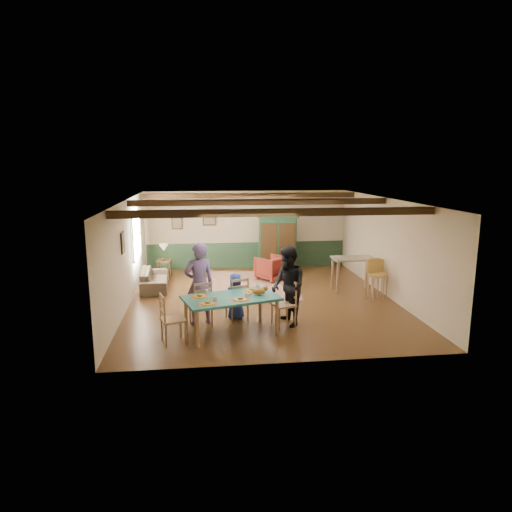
{
  "coord_description": "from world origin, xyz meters",
  "views": [
    {
      "loc": [
        -1.59,
        -11.75,
        3.61
      ],
      "look_at": [
        -0.12,
        0.33,
        1.15
      ],
      "focal_mm": 32.0,
      "sensor_mm": 36.0,
      "label": 1
    }
  ],
  "objects": [
    {
      "name": "window_left",
      "position": [
        -3.47,
        1.7,
        1.55
      ],
      "size": [
        0.06,
        1.6,
        1.3
      ],
      "primitive_type": null,
      "color": "white",
      "rests_on": "wall_left"
    },
    {
      "name": "ceiling_beam_mid",
      "position": [
        0.0,
        0.4,
        2.61
      ],
      "size": [
        6.95,
        0.16,
        0.16
      ],
      "primitive_type": "cube",
      "color": "black",
      "rests_on": "ceiling"
    },
    {
      "name": "dining_chair_far_left",
      "position": [
        -1.64,
        -1.76,
        0.52
      ],
      "size": [
        0.58,
        0.6,
        1.04
      ],
      "primitive_type": null,
      "rotation": [
        0.0,
        0.0,
        3.43
      ],
      "color": "#9D704E",
      "rests_on": "floor"
    },
    {
      "name": "dining_chair_end_left",
      "position": [
        -2.2,
        -2.76,
        0.52
      ],
      "size": [
        0.6,
        0.58,
        1.04
      ],
      "primitive_type": null,
      "rotation": [
        0.0,
        0.0,
        1.86
      ],
      "color": "#9D704E",
      "rests_on": "floor"
    },
    {
      "name": "table_lamp",
      "position": [
        -2.8,
        2.91,
        0.82
      ],
      "size": [
        0.31,
        0.31,
        0.52
      ],
      "primitive_type": null,
      "rotation": [
        0.0,
        0.0,
        0.08
      ],
      "color": "#CCC184",
      "rests_on": "end_table"
    },
    {
      "name": "dining_table",
      "position": [
        -0.99,
        -2.4,
        0.41
      ],
      "size": [
        2.21,
        1.62,
        0.82
      ],
      "primitive_type": null,
      "rotation": [
        0.0,
        0.0,
        0.29
      ],
      "color": "#1F655C",
      "rests_on": "floor"
    },
    {
      "name": "cat",
      "position": [
        -0.38,
        -2.33,
        0.92
      ],
      "size": [
        0.42,
        0.26,
        0.2
      ],
      "primitive_type": null,
      "rotation": [
        0.0,
        0.0,
        0.29
      ],
      "color": "#BA6E20",
      "rests_on": "dining_table"
    },
    {
      "name": "sofa",
      "position": [
        -2.99,
        1.57,
        0.28
      ],
      "size": [
        0.85,
        1.95,
        0.56
      ],
      "primitive_type": "imported",
      "rotation": [
        0.0,
        0.0,
        1.62
      ],
      "color": "#43382A",
      "rests_on": "floor"
    },
    {
      "name": "ceiling",
      "position": [
        0.0,
        0.0,
        2.7
      ],
      "size": [
        7.0,
        8.0,
        0.02
      ],
      "primitive_type": "cube",
      "color": "silver",
      "rests_on": "wall_back"
    },
    {
      "name": "dining_chair_end_right",
      "position": [
        0.22,
        -2.03,
        0.52
      ],
      "size": [
        0.6,
        0.58,
        1.04
      ],
      "primitive_type": null,
      "rotation": [
        0.0,
        0.0,
        -1.28
      ],
      "color": "#9D704E",
      "rests_on": "floor"
    },
    {
      "name": "place_setting_near_center",
      "position": [
        -0.81,
        -2.63,
        0.88
      ],
      "size": [
        0.52,
        0.44,
        0.11
      ],
      "primitive_type": null,
      "rotation": [
        0.0,
        0.0,
        0.29
      ],
      "color": "gold",
      "rests_on": "dining_table"
    },
    {
      "name": "person_woman",
      "position": [
        0.32,
        -2.0,
        0.91
      ],
      "size": [
        0.91,
        1.04,
        1.81
      ],
      "primitive_type": "imported",
      "rotation": [
        0.0,
        0.0,
        -1.28
      ],
      "color": "black",
      "rests_on": "floor"
    },
    {
      "name": "bar_stool_right",
      "position": [
        3.27,
        -0.09,
        0.51
      ],
      "size": [
        0.4,
        0.44,
        1.03
      ],
      "primitive_type": null,
      "rotation": [
        0.0,
        0.0,
        0.11
      ],
      "color": "tan",
      "rests_on": "floor"
    },
    {
      "name": "counter_table",
      "position": [
        2.71,
        0.58,
        0.49
      ],
      "size": [
        1.19,
        0.7,
        0.99
      ],
      "primitive_type": null,
      "rotation": [
        0.0,
        0.0,
        -0.0
      ],
      "color": "tan",
      "rests_on": "floor"
    },
    {
      "name": "wall_right",
      "position": [
        3.5,
        0.0,
        1.35
      ],
      "size": [
        0.02,
        8.0,
        2.7
      ],
      "primitive_type": "cube",
      "color": "beige",
      "rests_on": "floor"
    },
    {
      "name": "place_setting_far_left",
      "position": [
        -1.65,
        -2.31,
        0.88
      ],
      "size": [
        0.52,
        0.44,
        0.11
      ],
      "primitive_type": null,
      "rotation": [
        0.0,
        0.0,
        0.29
      ],
      "color": "gold",
      "rests_on": "dining_table"
    },
    {
      "name": "ceiling_beam_back",
      "position": [
        0.0,
        3.0,
        2.61
      ],
      "size": [
        6.95,
        0.16,
        0.16
      ],
      "primitive_type": "cube",
      "color": "black",
      "rests_on": "ceiling"
    },
    {
      "name": "picture_left_wall",
      "position": [
        -3.47,
        -0.6,
        1.75
      ],
      "size": [
        0.04,
        0.42,
        0.52
      ],
      "primitive_type": null,
      "color": "tan",
      "rests_on": "wall_left"
    },
    {
      "name": "armchair",
      "position": [
        0.6,
        2.15,
        0.38
      ],
      "size": [
        1.16,
        1.16,
        0.76
      ],
      "primitive_type": "imported",
      "rotation": [
        0.0,
        0.0,
        -2.49
      ],
      "color": "#4F120F",
      "rests_on": "floor"
    },
    {
      "name": "person_man",
      "position": [
        -1.66,
        -1.68,
        0.95
      ],
      "size": [
        0.79,
        0.63,
        1.9
      ],
      "primitive_type": "imported",
      "rotation": [
        0.0,
        0.0,
        3.43
      ],
      "color": "slate",
      "rests_on": "floor"
    },
    {
      "name": "floor",
      "position": [
        0.0,
        0.0,
        0.0
      ],
      "size": [
        8.0,
        8.0,
        0.0
      ],
      "primitive_type": "plane",
      "color": "#462913",
      "rests_on": "ground"
    },
    {
      "name": "place_setting_near_left",
      "position": [
        -1.49,
        -2.83,
        0.88
      ],
      "size": [
        0.52,
        0.44,
        0.11
      ],
      "primitive_type": null,
      "rotation": [
        0.0,
        0.0,
        0.29
      ],
      "color": "gold",
      "rests_on": "dining_table"
    },
    {
      "name": "place_setting_far_right",
      "position": [
        -0.49,
        -1.96,
        0.88
      ],
      "size": [
        0.52,
        0.44,
        0.11
      ],
      "primitive_type": null,
      "rotation": [
        0.0,
        0.0,
        0.29
      ],
      "color": "gold",
      "rests_on": "dining_table"
    },
    {
      "name": "bar_stool_left",
      "position": [
        3.01,
        -0.44,
        0.57
      ],
      "size": [
        0.45,
        0.49,
        1.13
      ],
      "primitive_type": null,
      "rotation": [
        0.0,
        0.0,
        0.12
      ],
      "color": "tan",
      "rests_on": "floor"
    },
    {
      "name": "picture_back_a",
      "position": [
        -1.3,
        3.97,
        1.8
      ],
      "size": [
        0.45,
        0.04,
        0.55
      ],
      "primitive_type": null,
      "color": "tan",
      "rests_on": "wall_back"
    },
    {
      "name": "wall_back",
      "position": [
        0.0,
        4.0,
        1.35
      ],
      "size": [
        7.0,
        0.02,
        2.7
      ],
      "primitive_type": "cube",
      "color": "beige",
      "rests_on": "floor"
    },
    {
      "name": "picture_back_b",
      "position": [
        -2.4,
        3.97,
        1.65
      ],
      "size": [
        0.38,
        0.04,
        0.48
      ],
      "primitive_type": null,
      "color": "tan",
      "rests_on": "wall_back"
    },
    {
      "name": "armoire",
      "position": [
        0.97,
        3.29,
        0.98
      ],
      "size": [
        1.43,
        0.69,
        1.96
      ],
      "primitive_type": "cube",
      "rotation": [
        0.0,
        0.0,
        -0.1
      ],
      "color": "#163721",
      "rests_on": "floor"
    },
    {
      "name": "wall_left",
      "position": [
        -3.5,
        0.0,
        1.35
      ],
      "size": [
        0.02,
        8.0,
        2.7
      ],
      "primitive_type": "cube",
      "color": "beige",
      "rests_on": "floor"
    },
    {
      "name": "ceiling_beam_front",
      "position": [
        0.0,
        -2.3,
        2.61
      ],
      "size": [
        6.95,
        0.16,
        0.16
      ],
      "primitive_type": "cube",
      "color": "black",
      "rests_on": "ceiling"
    },
    {
      "name": "area_rug",
      "position": [
        -0.11,
        1.66,
        0.01
      ],
      "size": [
        3.3,
        3.77,
        0.01
      ],
      "primitive_type": "cube",
      "rotation": [
        0.0,
        0.0,
        -0.13
      ],
      "color": "#C2AE8C",
      "rests_on": "floor"
    },
    {
      "name": "wainscot_back",
      "position": [
        0.0,
        3.98,
        0.45
      ],
      "size": [
        6.95,
        0.03,
        0.9
      ],
      "primitive_type": "cube",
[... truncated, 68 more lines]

